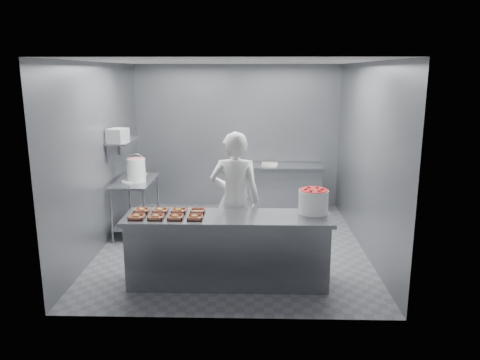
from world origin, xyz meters
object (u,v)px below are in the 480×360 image
Objects in this scene: tray_5 at (160,210)px; glaze_bucket at (136,170)px; prep_table at (136,198)px; back_counter at (283,188)px; tray_7 at (198,211)px; appliance at (118,136)px; tray_2 at (175,217)px; tray_3 at (195,217)px; tray_4 at (142,210)px; service_counter at (228,249)px; tray_6 at (179,210)px; tray_0 at (136,217)px; strawberry_tub at (313,201)px; worker at (235,200)px; tray_1 at (156,217)px.

glaze_bucket is (-0.71, 1.70, 0.18)m from tray_5.
prep_table and back_counter have the same top height.
tray_7 is 2.23m from appliance.
tray_2 and tray_5 have the same top height.
tray_3 is at bearing -110.96° from back_counter.
tray_4 is at bearing -73.63° from prep_table.
tray_5 reaches higher than service_counter.
tray_6 is at bearing 131.09° from tray_3.
tray_0 and tray_5 have the same top height.
tray_0 is 0.50× the size of strawberry_tub.
worker reaches higher than tray_3.
tray_5 is at bearing -66.92° from prep_table.
tray_0 and tray_2 have the same top height.
back_counter is at bearing 57.05° from tray_4.
strawberry_tub is (1.96, 0.29, 0.14)m from tray_1.
tray_4 is at bearing -51.74° from appliance.
back_counter is 8.01× the size of tray_1.
tray_5 is at bearing -44.81° from appliance.
tray_2 is 0.37m from tray_7.
worker reaches higher than strawberry_tub.
tray_5 is at bearing 29.61° from worker.
worker is (1.72, -1.35, 0.35)m from prep_table.
glaze_bucket is (0.06, -0.12, 0.51)m from prep_table.
back_counter is 3.85m from tray_1.
tray_3 is (-0.40, -0.14, 0.47)m from service_counter.
tray_4 is 0.48m from tray_6.
strawberry_tub reaches higher than tray_7.
tray_7 is at bearing 160.77° from service_counter.
tray_5 is 1.05m from worker.
appliance reaches higher than service_counter.
tray_2 is at bearing -64.13° from prep_table.
service_counter is at bearing 7.02° from tray_0.
prep_table is at bearing 124.71° from tray_7.
worker reaches higher than prep_table.
service_counter is 2.17× the size of prep_table.
tray_4 is at bearing -122.95° from back_counter.
tray_3 is at bearing -160.91° from service_counter.
back_counter is 3.24× the size of glaze_bucket.
tray_5 is 0.63× the size of appliance.
appliance is at bearing 128.00° from tray_3.
service_counter is at bearing -12.18° from tray_6.
tray_4 is at bearing 131.09° from tray_1.
service_counter is 13.88× the size of tray_6.
tray_7 is (-1.29, -3.11, 0.47)m from back_counter.
service_counter is 8.74× the size of appliance.
tray_1 is at bearing 180.00° from tray_2.
prep_table is at bearing 119.19° from tray_6.
tray_1 and tray_2 have the same top height.
tray_6 is (0.00, 0.28, 0.00)m from tray_2.
strawberry_tub reaches higher than back_counter.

